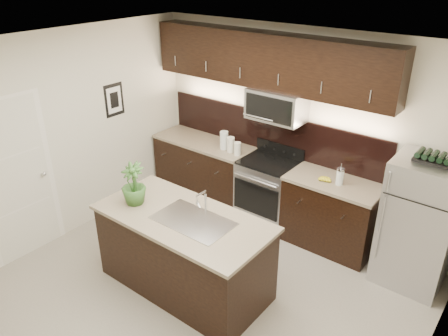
{
  "coord_description": "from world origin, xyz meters",
  "views": [
    {
      "loc": [
        2.57,
        -2.94,
        3.45
      ],
      "look_at": [
        -0.15,
        0.55,
        1.3
      ],
      "focal_mm": 35.0,
      "sensor_mm": 36.0,
      "label": 1
    }
  ],
  "objects": [
    {
      "name": "refrigerator",
      "position": [
        1.76,
        1.63,
        0.77
      ],
      "size": [
        0.74,
        0.67,
        1.53
      ],
      "primitive_type": "cube",
      "color": "#B2B2B7",
      "rests_on": "ground"
    },
    {
      "name": "plant",
      "position": [
        -0.84,
        -0.19,
        1.18
      ],
      "size": [
        0.31,
        0.31,
        0.49
      ],
      "primitive_type": "imported",
      "rotation": [
        0.0,
        0.0,
        0.15
      ],
      "color": "#2F5723",
      "rests_on": "island"
    },
    {
      "name": "room_walls",
      "position": [
        -0.11,
        -0.04,
        1.7
      ],
      "size": [
        4.52,
        4.02,
        2.71
      ],
      "color": "beige",
      "rests_on": "ground"
    },
    {
      "name": "ground",
      "position": [
        0.0,
        0.0,
        0.0
      ],
      "size": [
        4.5,
        4.5,
        0.0
      ],
      "primitive_type": "plane",
      "color": "gray",
      "rests_on": "ground"
    },
    {
      "name": "bananas",
      "position": [
        0.56,
        1.61,
        0.97
      ],
      "size": [
        0.19,
        0.17,
        0.05
      ],
      "primitive_type": "ellipsoid",
      "rotation": [
        0.0,
        0.0,
        0.25
      ],
      "color": "gold",
      "rests_on": "counter_run"
    },
    {
      "name": "french_press",
      "position": [
        0.79,
        1.64,
        1.04
      ],
      "size": [
        0.1,
        0.1,
        0.28
      ],
      "rotation": [
        0.0,
        0.0,
        0.31
      ],
      "color": "silver",
      "rests_on": "counter_run"
    },
    {
      "name": "canisters",
      "position": [
        -0.89,
        1.62,
        1.06
      ],
      "size": [
        0.39,
        0.17,
        0.26
      ],
      "rotation": [
        0.0,
        0.0,
        -0.2
      ],
      "color": "silver",
      "rests_on": "counter_run"
    },
    {
      "name": "island",
      "position": [
        -0.23,
        -0.07,
        0.47
      ],
      "size": [
        1.96,
        0.96,
        0.94
      ],
      "color": "black",
      "rests_on": "ground"
    },
    {
      "name": "counter_run",
      "position": [
        -0.46,
        1.69,
        0.47
      ],
      "size": [
        3.51,
        0.65,
        0.94
      ],
      "color": "black",
      "rests_on": "ground"
    },
    {
      "name": "upper_fixtures",
      "position": [
        -0.43,
        1.84,
        2.14
      ],
      "size": [
        3.49,
        0.4,
        1.66
      ],
      "color": "black",
      "rests_on": "counter_run"
    },
    {
      "name": "wine_rack",
      "position": [
        1.76,
        1.63,
        1.57
      ],
      "size": [
        0.38,
        0.23,
        0.09
      ],
      "color": "black",
      "rests_on": "refrigerator"
    },
    {
      "name": "sink_faucet",
      "position": [
        -0.08,
        -0.06,
        0.96
      ],
      "size": [
        0.84,
        0.5,
        0.28
      ],
      "color": "silver",
      "rests_on": "island"
    }
  ]
}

